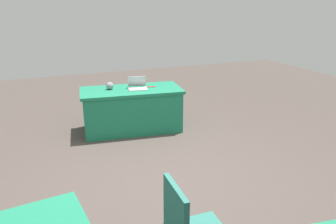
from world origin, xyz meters
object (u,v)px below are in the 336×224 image
at_px(table_foreground, 132,109).
at_px(laptop_silver, 138,87).
at_px(yarn_ball, 110,86).
at_px(scissors_red, 150,87).

bearing_deg(table_foreground, laptop_silver, 165.13).
relative_size(table_foreground, yarn_ball, 14.45).
xyz_separation_m(yarn_ball, scissors_red, (-0.69, 0.11, -0.06)).
relative_size(table_foreground, laptop_silver, 4.94).
distance_m(laptop_silver, scissors_red, 0.25).
bearing_deg(scissors_red, yarn_ball, -175.41).
distance_m(table_foreground, yarn_ball, 0.57).
height_order(laptop_silver, yarn_ball, laptop_silver).
height_order(yarn_ball, scissors_red, yarn_ball).
bearing_deg(yarn_ball, scissors_red, 170.74).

